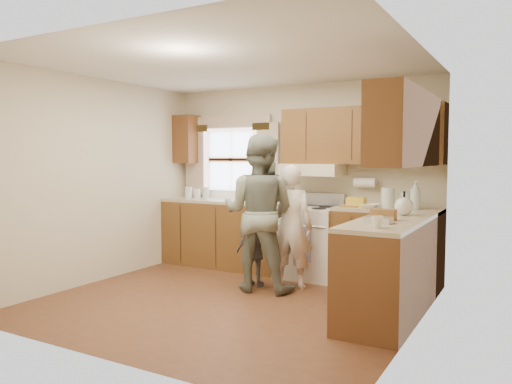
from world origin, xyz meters
The scene contains 6 objects.
room centered at (0.00, 0.00, 1.25)m, with size 3.80×3.80×3.80m.
kitchen_fixtures centered at (0.61, 1.08, 0.84)m, with size 3.80×2.25×2.15m.
stove centered at (0.30, 1.44, 0.47)m, with size 0.76×0.67×1.07m.
woman_left centered at (0.31, 0.85, 0.73)m, with size 0.53×0.35×1.45m, color white.
woman_right centered at (0.03, 0.58, 0.90)m, with size 0.87×0.68×1.79m, color #233C28.
child centered at (-0.07, 0.69, 0.41)m, with size 0.48×0.20×0.81m, color slate.
Camera 1 is at (2.81, -4.40, 1.54)m, focal length 35.00 mm.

